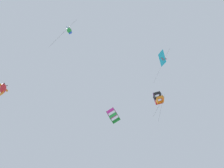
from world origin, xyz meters
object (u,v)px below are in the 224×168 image
Objects in this scene: kite_delta_low_drifter at (162,58)px; kite_box_highest at (159,98)px; kite_box_mid_left at (113,116)px; kite_fish_upper_right at (69,31)px; kite_fish_near_left at (3,88)px; kite_box_far_centre at (158,98)px.

kite_box_highest is at bearing -120.41° from kite_delta_low_drifter.
kite_delta_low_drifter is at bearing 66.07° from kite_box_mid_left.
kite_fish_upper_right is (14.00, -11.86, -5.26)m from kite_box_mid_left.
kite_fish_upper_right is (16.44, 4.28, -5.85)m from kite_fish_near_left.
kite_fish_near_left is (-8.48, -20.23, 0.68)m from kite_box_far_centre.
kite_box_far_centre is at bearing 170.60° from kite_fish_upper_right.
kite_box_far_centre is at bearing -169.28° from kite_delta_low_drifter.
kite_delta_low_drifter reaches higher than kite_box_mid_left.
kite_box_highest is at bearing -0.17° from kite_box_far_centre.
kite_delta_low_drifter reaches higher than kite_box_far_centre.
kite_fish_upper_right is at bearing 72.64° from kite_fish_near_left.
kite_box_mid_left reaches higher than kite_box_far_centre.
kite_box_far_centre is 1.06× the size of kite_fish_upper_right.
kite_delta_low_drifter reaches higher than kite_fish_upper_right.
kite_box_highest is at bearing 164.22° from kite_fish_upper_right.
kite_fish_upper_right is at bearing -27.37° from kite_box_far_centre.
kite_box_mid_left is at bearing 139.48° from kite_fish_near_left.
kite_fish_near_left reaches higher than kite_box_mid_left.
kite_delta_low_drifter is (4.19, -1.32, 3.64)m from kite_box_far_centre.
kite_fish_near_left is 0.52× the size of kite_fish_upper_right.
kite_box_far_centre is 5.14m from kite_box_highest.
kite_box_far_centre is 7.30m from kite_box_mid_left.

